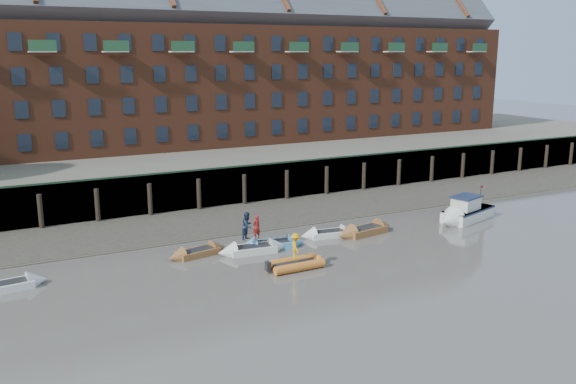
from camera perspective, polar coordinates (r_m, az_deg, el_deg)
ground at (r=32.41m, az=7.90°, el=-10.03°), size 220.00×220.00×0.00m
foreshore at (r=47.45m, az=-4.54°, el=-2.45°), size 110.00×8.00×0.50m
mud_band at (r=44.44m, az=-2.86°, el=-3.50°), size 110.00×1.60×0.10m
river_wall at (r=51.03m, az=-6.45°, el=0.45°), size 110.00×1.23×3.30m
bank_terrace at (r=63.74m, az=-10.77°, el=2.83°), size 110.00×28.00×3.20m
apartment_terrace at (r=63.73m, az=-11.46°, el=12.95°), size 80.60×15.56×20.98m
rowboat_0 at (r=36.69m, az=-24.88°, el=-8.01°), size 4.40×1.72×1.24m
rowboat_2 at (r=39.14m, az=-8.45°, el=-5.61°), size 4.30×2.01×1.20m
rowboat_3 at (r=39.31m, az=-3.31°, el=-5.37°), size 4.71×1.82×1.33m
rowboat_4 at (r=40.28m, az=-1.46°, el=-4.92°), size 4.55×2.15×1.27m
rowboat_5 at (r=42.70m, az=3.81°, el=-3.91°), size 4.25×1.76×1.20m
rowboat_6 at (r=43.53m, az=7.24°, el=-3.60°), size 5.09×2.19×1.43m
rib_tender at (r=36.61m, az=0.87°, el=-6.71°), size 3.58×1.74×0.62m
motor_launch at (r=47.92m, az=15.90°, el=-1.99°), size 6.28×3.63×2.46m
person_rower_a at (r=39.00m, az=-2.97°, el=-3.29°), size 0.64×0.48×1.57m
person_rower_b at (r=38.88m, az=-3.82°, el=-3.18°), size 1.11×1.08×1.80m
person_rib_crew at (r=36.11m, az=0.71°, el=-5.12°), size 0.84×1.16×1.62m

